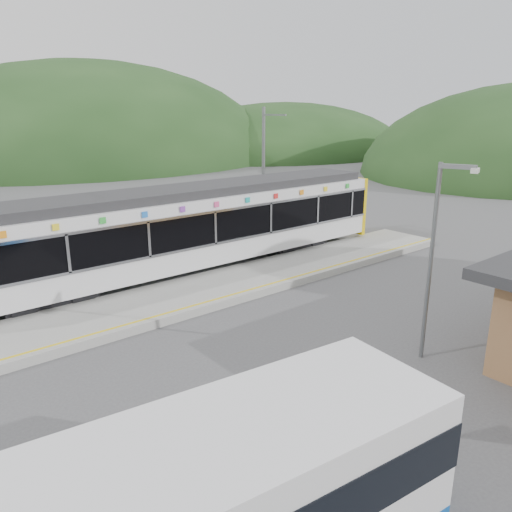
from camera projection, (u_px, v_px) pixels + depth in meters
ground at (269, 319)px, 17.04m from camera, size 120.00×120.00×0.00m
hills at (294, 253)px, 24.72m from camera, size 146.00×149.00×26.00m
platform at (214, 289)px, 19.44m from camera, size 26.00×3.20×0.30m
yellow_line at (234, 294)px, 18.43m from camera, size 26.00×0.10×0.01m
train at (186, 227)px, 21.20m from camera, size 20.44×3.01×3.74m
catenary_mast_east at (264, 172)px, 26.61m from camera, size 0.18×1.80×7.00m
lamp_post at (436, 246)px, 13.38m from camera, size 0.45×1.04×5.56m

